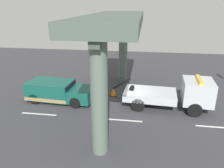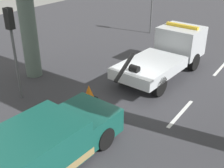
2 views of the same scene
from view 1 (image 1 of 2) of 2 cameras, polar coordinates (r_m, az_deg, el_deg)
name	(u,v)px [view 1 (image 1 of 2)]	position (r m, az deg, el deg)	size (l,w,h in m)	color
ground_plane	(126,105)	(17.14, 3.69, -5.52)	(60.00, 40.00, 0.10)	#38383D
lane_stripe_west	(39,114)	(16.54, -18.46, -7.41)	(2.60, 0.16, 0.01)	silver
lane_stripe_mid	(123,120)	(14.95, 2.87, -9.38)	(2.60, 0.16, 0.01)	silver
lane_stripe_east	(217,127)	(15.67, 25.63, -10.08)	(2.60, 0.16, 0.01)	silver
tow_truck_white	(177,93)	(16.73, 16.51, -2.33)	(7.32, 2.77, 2.46)	silver
towed_van_green	(57,91)	(18.04, -14.00, -1.87)	(5.33, 2.51, 1.58)	#145147
overpass_structure	(115,29)	(15.62, 0.86, 14.00)	(3.60, 13.69, 6.70)	#596B60
traffic_light_near	(99,52)	(20.62, -3.41, 8.20)	(0.39, 0.32, 4.24)	#515456
traffic_cone_orange	(113,92)	(18.60, 0.38, -2.06)	(0.58, 0.58, 0.69)	orange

